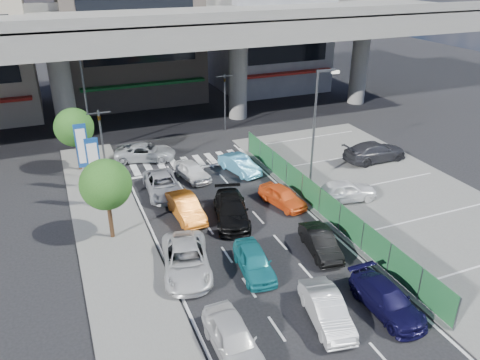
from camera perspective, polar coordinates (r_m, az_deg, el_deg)
name	(u,v)px	position (r m, az deg, el deg)	size (l,w,h in m)	color
ground	(254,248)	(25.92, 1.72, -8.33)	(120.00, 120.00, 0.00)	black
parking_lot	(393,197)	(32.72, 18.14, -1.99)	(12.00, 28.00, 0.06)	#5D5D5A
sidewalk_left	(113,237)	(27.70, -15.22, -6.75)	(4.00, 30.00, 0.12)	#5D5D5A
fence_run	(329,208)	(28.46, 10.74, -3.39)	(0.16, 22.00, 1.80)	#1F5B30
expressway	(152,31)	(42.94, -10.69, 17.47)	(64.00, 14.00, 10.75)	slate
building_center	(130,30)	(53.79, -13.26, 17.41)	(14.00, 10.90, 15.00)	gray
building_east	(269,37)	(57.91, 3.53, 17.03)	(12.00, 10.90, 12.00)	slate
traffic_light_left	(100,128)	(33.42, -16.66, 6.10)	(1.60, 1.24, 5.20)	#595B60
traffic_light_right	(225,88)	(42.54, -1.88, 11.17)	(1.60, 1.24, 5.20)	#595B60
street_lamp_right	(317,118)	(31.75, 9.36, 7.43)	(1.65, 0.22, 8.00)	#595B60
street_lamp_left	(87,95)	(38.93, -18.12, 9.86)	(1.65, 0.22, 8.00)	#595B60
signboard_near	(94,164)	(29.91, -17.38, 1.93)	(0.80, 0.14, 4.70)	#595B60
signboard_far	(82,148)	(32.68, -18.67, 3.74)	(0.80, 0.14, 4.70)	#595B60
tree_near	(106,185)	(26.14, -16.04, -0.56)	(2.80, 2.80, 4.80)	#382314
tree_far	(74,127)	(35.88, -19.58, 6.05)	(2.80, 2.80, 4.80)	#382314
van_white_back_left	(233,339)	(19.66, -0.83, -18.78)	(1.63, 4.05, 1.38)	silver
hatch_white_back_mid	(326,309)	(21.34, 10.49, -15.25)	(1.35, 3.88, 1.28)	silver
minivan_navy_back	(387,300)	(22.52, 17.48, -13.73)	(1.71, 4.20, 1.22)	black
sedan_white_mid_left	(186,260)	(23.98, -6.58, -9.64)	(2.29, 4.97, 1.38)	silver
taxi_teal_mid	(254,261)	(23.82, 1.75, -9.87)	(1.52, 3.77, 1.28)	teal
hatch_black_mid_right	(321,242)	(25.66, 9.79, -7.51)	(1.29, 3.70, 1.22)	black
taxi_orange_left	(186,208)	(28.69, -6.65, -3.37)	(1.41, 4.03, 1.33)	orange
sedan_black_mid	(231,210)	(28.18, -1.06, -3.69)	(1.93, 4.76, 1.38)	black
taxi_orange_right	(283,196)	(30.05, 5.21, -1.98)	(1.46, 3.64, 1.24)	orange
wagon_silver_front_left	(163,185)	(31.77, -9.40, -0.60)	(2.14, 4.65, 1.29)	#AFB0B7
sedan_white_front_mid	(192,171)	(33.67, -5.85, 1.12)	(1.46, 3.62, 1.23)	white
kei_truck_front_right	(240,165)	(34.50, -0.06, 1.90)	(1.34, 3.84, 1.27)	#479DC6
crossing_wagon_silver	(145,152)	(37.43, -11.48, 3.34)	(2.16, 4.69, 1.30)	#B4B8BC
parked_sedan_white	(345,190)	(31.11, 12.70, -1.25)	(1.66, 4.13, 1.41)	white
parked_sedan_dgrey	(375,152)	(37.87, 16.12, 3.35)	(2.10, 5.16, 1.50)	#2C2C31
traffic_cone	(337,192)	(31.49, 11.75, -1.47)	(0.39, 0.39, 0.76)	#D9530C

